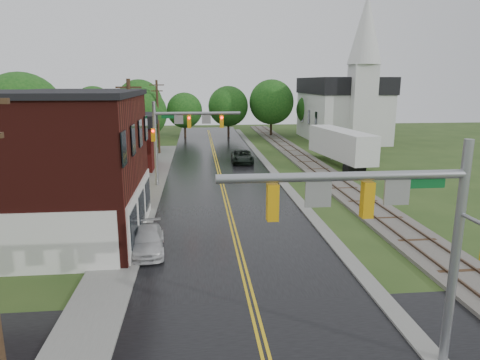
{
  "coord_description": "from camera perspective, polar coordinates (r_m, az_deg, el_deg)",
  "views": [
    {
      "loc": [
        -2.07,
        -9.32,
        8.78
      ],
      "look_at": [
        0.22,
        13.5,
        3.5
      ],
      "focal_mm": 32.0,
      "sensor_mm": 36.0,
      "label": 1
    }
  ],
  "objects": [
    {
      "name": "church",
      "position": [
        66.88,
        13.76,
        10.08
      ],
      "size": [
        10.4,
        18.4,
        20.0
      ],
      "color": "silver",
      "rests_on": "ground"
    },
    {
      "name": "yellow_house",
      "position": [
        36.86,
        -19.72,
        3.5
      ],
      "size": [
        8.0,
        7.0,
        6.4
      ],
      "primitive_type": "cube",
      "color": "tan",
      "rests_on": "ground"
    },
    {
      "name": "railroad",
      "position": [
        46.75,
        9.34,
        2.1
      ],
      "size": [
        3.2,
        80.0,
        0.3
      ],
      "color": "#59544C",
      "rests_on": "ground"
    },
    {
      "name": "brick_building",
      "position": [
        26.86,
        -28.45,
        1.46
      ],
      "size": [
        14.3,
        10.3,
        8.3
      ],
      "color": "#43130E",
      "rests_on": "ground"
    },
    {
      "name": "main_road",
      "position": [
        40.35,
        -2.66,
        0.38
      ],
      "size": [
        10.0,
        90.0,
        0.02
      ],
      "primitive_type": "cube",
      "color": "black",
      "rests_on": "ground"
    },
    {
      "name": "utility_pole_c",
      "position": [
        53.69,
        -10.89,
        8.4
      ],
      "size": [
        1.8,
        0.28,
        9.0
      ],
      "color": "#382616",
      "rests_on": "ground"
    },
    {
      "name": "tree_left_e",
      "position": [
        55.78,
        -12.85,
        8.57
      ],
      "size": [
        6.4,
        6.4,
        8.16
      ],
      "color": "black",
      "rests_on": "ground"
    },
    {
      "name": "darkred_building",
      "position": [
        45.51,
        -15.75,
        4.17
      ],
      "size": [
        7.0,
        6.0,
        4.4
      ],
      "primitive_type": "cube",
      "color": "#3F0F0C",
      "rests_on": "ground"
    },
    {
      "name": "traffic_signal_far",
      "position": [
        36.55,
        -7.96,
        6.87
      ],
      "size": [
        7.34,
        0.43,
        7.2
      ],
      "color": "gray",
      "rests_on": "ground"
    },
    {
      "name": "utility_pole_b",
      "position": [
        31.94,
        -14.27,
        5.27
      ],
      "size": [
        1.8,
        0.28,
        9.0
      ],
      "color": "#382616",
      "rests_on": "ground"
    },
    {
      "name": "tree_left_c",
      "position": [
        50.79,
        -19.29,
        7.43
      ],
      "size": [
        6.0,
        6.0,
        7.65
      ],
      "color": "black",
      "rests_on": "ground"
    },
    {
      "name": "traffic_signal_near",
      "position": [
        13.17,
        19.5,
        -4.64
      ],
      "size": [
        7.34,
        0.3,
        7.2
      ],
      "color": "gray",
      "rests_on": "ground"
    },
    {
      "name": "curb_right",
      "position": [
        45.8,
        3.76,
        1.89
      ],
      "size": [
        0.8,
        70.0,
        0.12
      ],
      "primitive_type": "cube",
      "color": "gray",
      "rests_on": "ground"
    },
    {
      "name": "sidewalk_left",
      "position": [
        35.67,
        -12.21,
        -1.58
      ],
      "size": [
        2.4,
        50.0,
        0.12
      ],
      "primitive_type": "cube",
      "color": "gray",
      "rests_on": "ground"
    },
    {
      "name": "semi_trailer",
      "position": [
        47.34,
        13.3,
        4.68
      ],
      "size": [
        3.92,
        12.03,
        3.75
      ],
      "color": "black",
      "rests_on": "ground"
    },
    {
      "name": "suv_dark",
      "position": [
        47.26,
        0.29,
        3.12
      ],
      "size": [
        2.45,
        5.06,
        1.39
      ],
      "primitive_type": "imported",
      "rotation": [
        0.0,
        0.0,
        -0.03
      ],
      "color": "black",
      "rests_on": "ground"
    },
    {
      "name": "tree_left_b",
      "position": [
        44.25,
        -26.87,
        7.62
      ],
      "size": [
        7.6,
        7.6,
        9.69
      ],
      "color": "black",
      "rests_on": "ground"
    },
    {
      "name": "pickup_white",
      "position": [
        23.29,
        -12.21,
        -7.91
      ],
      "size": [
        2.03,
        4.27,
        1.2
      ],
      "primitive_type": "imported",
      "rotation": [
        0.0,
        0.0,
        0.08
      ],
      "color": "silver",
      "rests_on": "ground"
    }
  ]
}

